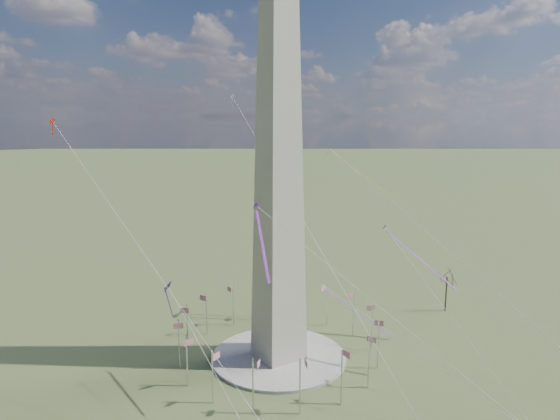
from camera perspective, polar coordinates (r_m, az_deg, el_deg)
ground at (r=139.66m, az=-0.15°, el=-16.56°), size 2000.00×2000.00×0.00m
plaza at (r=139.48m, az=-0.15°, el=-16.41°), size 36.00×36.00×0.80m
washington_monument at (r=125.23m, az=-0.16°, el=3.35°), size 15.56×15.56×100.00m
flagpole_ring at (r=136.49m, az=-0.15°, el=-13.84°), size 54.40×54.40×13.00m
tree_near at (r=174.55m, az=18.58°, el=-7.01°), size 10.08×10.08×17.64m
kite_delta_black at (r=153.08m, az=6.14°, el=6.64°), size 19.81×18.29×18.13m
kite_diamond_purple at (r=120.89m, az=-12.66°, el=-8.91°), size 2.55×3.15×9.20m
kite_streamer_left at (r=130.69m, az=14.53°, el=-4.36°), size 7.75×19.43×13.84m
kite_streamer_mid at (r=112.53m, az=-2.25°, el=-2.54°), size 8.73×18.76×13.61m
kite_streamer_right at (r=151.33m, az=7.48°, el=-10.52°), size 14.27×17.79×14.80m
kite_small_red at (r=141.78m, az=-24.59°, el=9.06°), size 1.78×1.57×4.70m
kite_small_white at (r=163.37m, az=-5.49°, el=12.65°), size 1.17×1.60×4.05m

